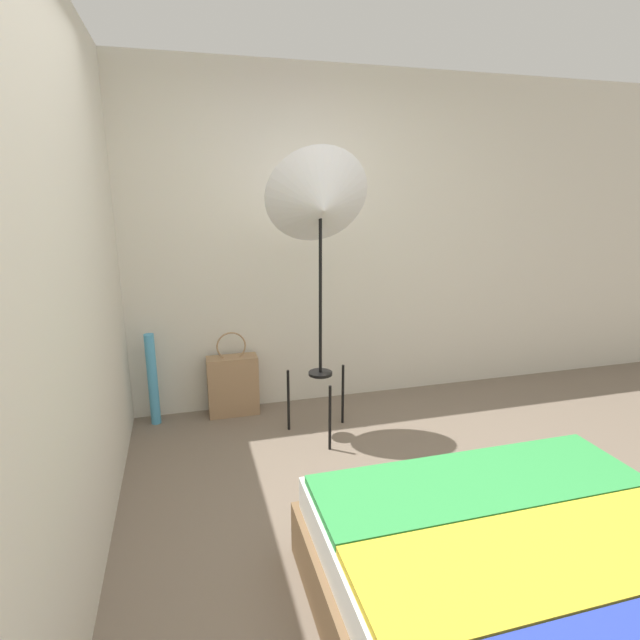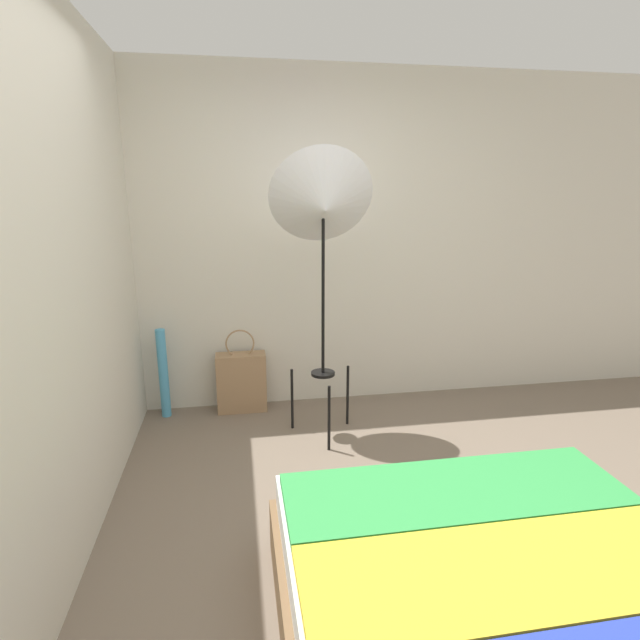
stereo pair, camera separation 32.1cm
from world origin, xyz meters
TOP-DOWN VIEW (x-y plane):
  - ground_plane at (0.00, 0.00)m, footprint 14.00×14.00m
  - wall_back at (0.00, 2.03)m, footprint 8.00×0.05m
  - wall_side_left at (-1.34, 1.00)m, footprint 0.05×8.00m
  - photo_umbrella at (-0.00, 1.39)m, footprint 0.69×0.50m
  - tote_bag at (-0.57, 1.89)m, footprint 0.38×0.16m
  - paper_roll at (-1.15, 1.87)m, footprint 0.07×0.07m

SIDE VIEW (x-z plane):
  - ground_plane at x=0.00m, z-range 0.00..0.00m
  - tote_bag at x=-0.57m, z-range -0.09..0.57m
  - paper_roll at x=-1.15m, z-range 0.00..0.70m
  - wall_back at x=0.00m, z-range 0.00..2.60m
  - wall_side_left at x=-1.34m, z-range 0.00..2.60m
  - photo_umbrella at x=0.00m, z-range 0.62..2.59m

